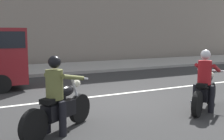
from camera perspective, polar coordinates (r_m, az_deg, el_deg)
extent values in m
plane|color=#262626|center=(8.36, 1.84, -6.35)|extent=(80.00, 80.00, 0.00)
cube|color=gray|center=(15.71, -12.67, 0.23)|extent=(40.00, 4.40, 0.14)
cube|color=silver|center=(8.77, -6.35, -5.72)|extent=(18.00, 0.14, 0.01)
cylinder|color=black|center=(8.39, 19.50, -4.54)|extent=(0.60, 0.42, 0.63)
cylinder|color=black|center=(7.05, 16.95, -6.67)|extent=(0.60, 0.42, 0.63)
cylinder|color=silver|center=(8.22, 19.42, -2.37)|extent=(0.33, 0.22, 0.75)
cube|color=black|center=(7.69, 18.38, -4.50)|extent=(0.81, 0.63, 0.32)
ellipsoid|color=black|center=(7.84, 18.87, -1.66)|extent=(0.54, 0.45, 0.22)
cube|color=black|center=(7.47, 18.13, -2.84)|extent=(0.57, 0.47, 0.10)
cylinder|color=silver|center=(8.11, 19.43, -0.06)|extent=(0.39, 0.62, 0.04)
sphere|color=silver|center=(8.21, 19.51, -0.96)|extent=(0.17, 0.17, 0.17)
cylinder|color=silver|center=(7.47, 16.59, -5.72)|extent=(0.64, 0.41, 0.07)
cylinder|color=black|center=(7.54, 19.57, -5.64)|extent=(0.21, 0.21, 0.69)
cylinder|color=black|center=(7.63, 16.63, -5.36)|extent=(0.21, 0.21, 0.69)
cylinder|color=maroon|center=(7.48, 18.34, -0.48)|extent=(0.47, 0.47, 0.61)
cylinder|color=maroon|center=(7.74, 20.52, 0.30)|extent=(0.63, 0.42, 0.29)
cylinder|color=maroon|center=(7.84, 17.37, 0.51)|extent=(0.63, 0.42, 0.29)
sphere|color=tan|center=(7.46, 18.51, 2.77)|extent=(0.20, 0.20, 0.20)
sphere|color=#B7B7BC|center=(7.46, 18.52, 2.99)|extent=(0.25, 0.25, 0.25)
cylinder|color=black|center=(6.38, -6.61, -7.76)|extent=(0.61, 0.46, 0.65)
cylinder|color=black|center=(5.33, -15.62, -11.05)|extent=(0.61, 0.46, 0.65)
cylinder|color=silver|center=(6.20, -7.31, -4.76)|extent=(0.33, 0.25, 0.79)
cube|color=black|center=(5.80, -10.73, -7.96)|extent=(0.80, 0.67, 0.32)
ellipsoid|color=black|center=(5.88, -9.45, -4.26)|extent=(0.53, 0.47, 0.22)
cube|color=black|center=(5.60, -11.96, -5.96)|extent=(0.57, 0.49, 0.10)
cylinder|color=silver|center=(6.08, -7.70, -1.52)|extent=(0.42, 0.61, 0.04)
sphere|color=silver|center=(6.17, -7.23, -2.71)|extent=(0.17, 0.17, 0.17)
cylinder|color=silver|center=(5.72, -13.89, -9.53)|extent=(0.62, 0.45, 0.07)
cylinder|color=black|center=(5.60, -10.02, -9.78)|extent=(0.21, 0.21, 0.69)
cylinder|color=black|center=(5.85, -13.11, -9.11)|extent=(0.21, 0.21, 0.69)
cylinder|color=brown|center=(5.59, -11.64, -2.92)|extent=(0.47, 0.47, 0.58)
cylinder|color=brown|center=(5.68, -7.86, -1.51)|extent=(0.61, 0.44, 0.21)
cylinder|color=brown|center=(5.96, -11.27, -1.18)|extent=(0.61, 0.44, 0.21)
sphere|color=tan|center=(5.55, -11.62, 1.31)|extent=(0.20, 0.20, 0.20)
sphere|color=black|center=(5.54, -11.63, 1.62)|extent=(0.25, 0.25, 0.25)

